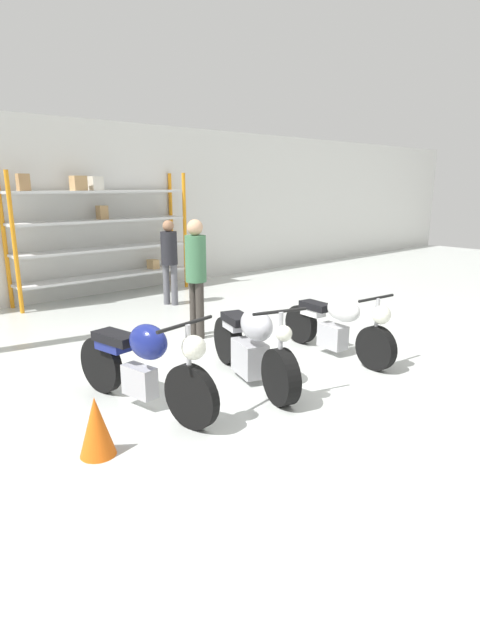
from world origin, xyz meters
The scene contains 9 objects.
ground_plane centered at (0.00, 0.00, 0.00)m, with size 30.00×30.00×0.00m, color silver.
back_wall centered at (0.00, 6.04, 1.80)m, with size 30.00×0.08×3.60m.
shelving_rack centered at (0.84, 5.68, 1.39)m, with size 3.83×0.63×2.57m.
motorcycle_blue centered at (-1.44, 0.28, 0.52)m, with size 0.71×2.07×1.07m.
motorcycle_silver centered at (-0.06, 0.11, 0.45)m, with size 0.89×2.03×1.05m.
motorcycle_white centered at (1.46, 0.02, 0.44)m, with size 0.64×2.00×0.95m.
person_browsing centered at (1.46, 4.14, 0.98)m, with size 0.43×0.43×1.66m.
person_near_rack centered at (0.54, 2.03, 1.08)m, with size 0.35×0.35×1.82m.
traffic_cone centered at (-2.25, -0.25, 0.28)m, with size 0.32×0.32×0.55m.
Camera 1 is at (-3.92, -4.05, 2.31)m, focal length 28.00 mm.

